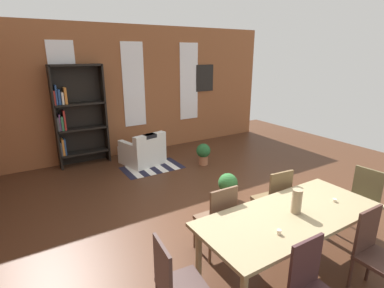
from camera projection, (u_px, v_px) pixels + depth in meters
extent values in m
plane|color=#462819|center=(242.00, 227.00, 4.36)|extent=(10.72, 10.72, 0.00)
cube|color=brown|center=(133.00, 91.00, 7.30)|extent=(7.74, 0.12, 3.10)
cube|color=white|center=(65.00, 89.00, 6.41)|extent=(0.55, 0.02, 2.02)
cube|color=white|center=(134.00, 85.00, 7.20)|extent=(0.55, 0.02, 2.02)
cube|color=white|center=(189.00, 82.00, 7.99)|extent=(0.55, 0.02, 2.02)
cube|color=#8F7E5B|center=(291.00, 215.00, 3.26)|extent=(2.17, 0.91, 0.04)
cylinder|color=#8F7E5B|center=(367.00, 234.00, 3.57)|extent=(0.07, 0.07, 0.72)
cylinder|color=#8F7E5B|center=(199.00, 257.00, 3.16)|extent=(0.07, 0.07, 0.72)
cylinder|color=#8F7E5B|center=(316.00, 209.00, 4.15)|extent=(0.07, 0.07, 0.72)
cylinder|color=#998466|center=(297.00, 201.00, 3.24)|extent=(0.11, 0.11, 0.27)
cylinder|color=silver|center=(279.00, 232.00, 2.88)|extent=(0.04, 0.04, 0.05)
cylinder|color=silver|center=(335.00, 200.00, 3.51)|extent=(0.04, 0.04, 0.04)
cube|color=brown|center=(358.00, 206.00, 4.04)|extent=(0.43, 0.43, 0.04)
cube|color=brown|center=(367.00, 186.00, 4.07)|extent=(0.06, 0.38, 0.50)
cylinder|color=brown|center=(336.00, 220.00, 4.14)|extent=(0.04, 0.04, 0.43)
cylinder|color=brown|center=(362.00, 232.00, 3.87)|extent=(0.04, 0.04, 0.43)
cylinder|color=brown|center=(349.00, 212.00, 4.35)|extent=(0.04, 0.04, 0.43)
cylinder|color=brown|center=(375.00, 223.00, 4.07)|extent=(0.04, 0.04, 0.43)
cube|color=brown|center=(214.00, 220.00, 3.71)|extent=(0.41, 0.41, 0.04)
cube|color=brown|center=(224.00, 208.00, 3.49)|extent=(0.38, 0.04, 0.50)
cylinder|color=brown|center=(217.00, 225.00, 4.02)|extent=(0.04, 0.04, 0.43)
cylinder|color=brown|center=(195.00, 233.00, 3.84)|extent=(0.04, 0.04, 0.43)
cylinder|color=brown|center=(234.00, 239.00, 3.72)|extent=(0.04, 0.04, 0.43)
cylinder|color=brown|center=(210.00, 248.00, 3.55)|extent=(0.04, 0.04, 0.43)
cube|color=brown|center=(270.00, 200.00, 4.20)|extent=(0.44, 0.44, 0.04)
cube|color=brown|center=(281.00, 189.00, 3.97)|extent=(0.38, 0.07, 0.50)
cylinder|color=brown|center=(270.00, 207.00, 4.50)|extent=(0.04, 0.04, 0.43)
cylinder|color=brown|center=(251.00, 212.00, 4.35)|extent=(0.04, 0.04, 0.43)
cylinder|color=brown|center=(287.00, 218.00, 4.19)|extent=(0.04, 0.04, 0.43)
cylinder|color=brown|center=(267.00, 224.00, 4.04)|extent=(0.04, 0.04, 0.43)
cube|color=#453330|center=(183.00, 287.00, 2.65)|extent=(0.44, 0.44, 0.04)
cube|color=#453330|center=(163.00, 270.00, 2.49)|extent=(0.07, 0.38, 0.50)
cylinder|color=#453330|center=(192.00, 288.00, 2.95)|extent=(0.04, 0.04, 0.43)
cube|color=#412922|center=(381.00, 261.00, 2.97)|extent=(0.40, 0.40, 0.04)
cube|color=#412922|center=(367.00, 230.00, 3.05)|extent=(0.38, 0.03, 0.50)
cylinder|color=#412922|center=(350.00, 276.00, 3.10)|extent=(0.04, 0.04, 0.43)
cylinder|color=#412922|center=(369.00, 264.00, 3.28)|extent=(0.04, 0.04, 0.43)
cube|color=#3C2426|center=(305.00, 264.00, 2.56)|extent=(0.38, 0.04, 0.50)
cube|color=black|center=(55.00, 119.00, 6.27)|extent=(0.04, 0.31, 2.23)
cube|color=black|center=(105.00, 114.00, 6.80)|extent=(0.04, 0.31, 2.23)
cube|color=black|center=(79.00, 115.00, 6.66)|extent=(1.10, 0.01, 2.23)
cube|color=black|center=(85.00, 152.00, 6.78)|extent=(1.06, 0.31, 0.04)
cube|color=#4C4C51|center=(61.00, 148.00, 6.48)|extent=(0.03, 0.22, 0.30)
cube|color=orange|center=(63.00, 147.00, 6.50)|extent=(0.04, 0.22, 0.36)
cube|color=#284C8C|center=(65.00, 147.00, 6.52)|extent=(0.03, 0.17, 0.36)
cube|color=black|center=(82.00, 128.00, 6.62)|extent=(1.06, 0.31, 0.04)
cube|color=#4C4C51|center=(58.00, 124.00, 6.32)|extent=(0.04, 0.24, 0.29)
cube|color=#8C4C8C|center=(60.00, 122.00, 6.34)|extent=(0.03, 0.16, 0.35)
cube|color=#33724C|center=(62.00, 123.00, 6.36)|extent=(0.05, 0.21, 0.31)
cube|color=#B22D28|center=(64.00, 120.00, 6.37)|extent=(0.04, 0.22, 0.43)
cube|color=black|center=(79.00, 104.00, 6.45)|extent=(1.06, 0.31, 0.04)
cube|color=#B22D28|center=(54.00, 98.00, 6.16)|extent=(0.04, 0.21, 0.30)
cube|color=#284C8C|center=(56.00, 95.00, 6.16)|extent=(0.03, 0.19, 0.41)
cube|color=#284C8C|center=(59.00, 97.00, 6.20)|extent=(0.05, 0.18, 0.32)
cube|color=white|center=(62.00, 98.00, 6.24)|extent=(0.04, 0.20, 0.25)
cube|color=orange|center=(65.00, 96.00, 6.26)|extent=(0.05, 0.20, 0.35)
cube|color=black|center=(75.00, 65.00, 6.21)|extent=(1.06, 0.31, 0.04)
cube|color=silver|center=(142.00, 155.00, 6.85)|extent=(0.96, 0.96, 0.40)
cube|color=silver|center=(150.00, 142.00, 6.53)|extent=(0.82, 0.34, 0.35)
cube|color=silver|center=(153.00, 140.00, 7.00)|extent=(0.28, 0.73, 0.15)
cube|color=silver|center=(129.00, 146.00, 6.55)|extent=(0.28, 0.73, 0.15)
cube|color=black|center=(150.00, 136.00, 6.49)|extent=(0.31, 0.23, 0.08)
cylinder|color=#9E6042|center=(203.00, 160.00, 6.78)|extent=(0.21, 0.21, 0.20)
sphere|color=#235B2D|center=(203.00, 151.00, 6.71)|extent=(0.32, 0.32, 0.32)
cylinder|color=silver|center=(227.00, 194.00, 5.20)|extent=(0.26, 0.26, 0.15)
sphere|color=#2D6B33|center=(228.00, 183.00, 5.14)|extent=(0.34, 0.34, 0.34)
cube|color=#1E1E33|center=(127.00, 173.00, 6.31)|extent=(0.14, 0.79, 0.01)
cube|color=white|center=(134.00, 172.00, 6.39)|extent=(0.14, 0.79, 0.01)
cube|color=#1E1E33|center=(140.00, 170.00, 6.46)|extent=(0.14, 0.79, 0.01)
cube|color=white|center=(146.00, 169.00, 6.53)|extent=(0.14, 0.79, 0.01)
cube|color=#1E1E33|center=(152.00, 168.00, 6.60)|extent=(0.14, 0.79, 0.01)
cube|color=white|center=(158.00, 166.00, 6.68)|extent=(0.14, 0.79, 0.01)
cube|color=#1E1E33|center=(164.00, 165.00, 6.75)|extent=(0.14, 0.79, 0.01)
cube|color=white|center=(170.00, 164.00, 6.82)|extent=(0.14, 0.79, 0.01)
cube|color=#1E1E33|center=(175.00, 163.00, 6.90)|extent=(0.14, 0.79, 0.01)
cube|color=black|center=(205.00, 78.00, 8.22)|extent=(0.56, 0.03, 0.72)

